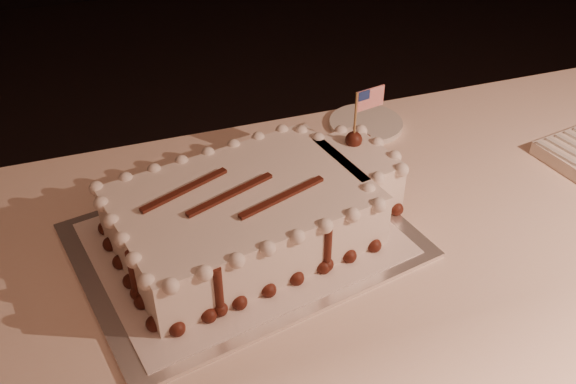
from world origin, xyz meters
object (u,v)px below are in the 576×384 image
object	(u,v)px
side_plate	(366,124)
cake_board	(244,240)
banquet_table	(339,364)
sheet_cake	(258,210)

from	to	relation	value
side_plate	cake_board	bearing A→B (deg)	-141.54
banquet_table	side_plate	world-z (taller)	side_plate
sheet_cake	side_plate	bearing A→B (deg)	40.15
cake_board	sheet_cake	xyz separation A→B (m)	(0.03, 0.01, 0.05)
cake_board	side_plate	size ratio (longest dim) A/B	3.39
sheet_cake	side_plate	distance (m)	0.43
banquet_table	side_plate	xyz separation A→B (m)	(0.17, 0.31, 0.38)
sheet_cake	cake_board	bearing A→B (deg)	-167.81
banquet_table	sheet_cake	xyz separation A→B (m)	(-0.16, 0.03, 0.43)
banquet_table	side_plate	distance (m)	0.52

